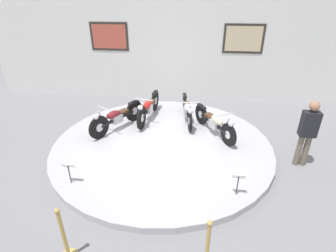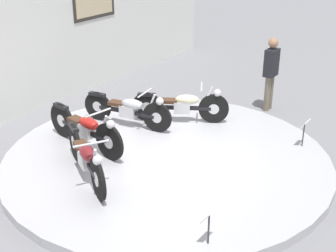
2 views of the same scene
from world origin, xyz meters
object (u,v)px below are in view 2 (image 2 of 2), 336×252
motorcycle_cream (182,105)px  info_placard_front_centre (304,128)px  motorcycle_maroon (86,157)px  motorcycle_silver (128,109)px  visitor_standing (271,70)px  info_placard_front_left (209,219)px  motorcycle_red (86,128)px

motorcycle_cream → info_placard_front_centre: (0.32, -2.40, -0.00)m
motorcycle_maroon → motorcycle_silver: bearing=20.9°
motorcycle_cream → visitor_standing: (1.98, -1.00, 0.39)m
motorcycle_maroon → visitor_standing: 4.86m
motorcycle_maroon → info_placard_front_left: (-0.32, -2.41, -0.02)m
motorcycle_maroon → info_placard_front_centre: bearing=-38.1°
motorcycle_red → visitor_standing: bearing=-24.0°
motorcycle_maroon → info_placard_front_left: size_ratio=3.40×
motorcycle_cream → info_placard_front_centre: size_ratio=3.36×
info_placard_front_centre → visitor_standing: bearing=40.0°
motorcycle_silver → visitor_standing: 3.30m
motorcycle_silver → info_placard_front_left: motorcycle_silver is taller
motorcycle_red → motorcycle_silver: (1.19, -0.00, -0.03)m
motorcycle_silver → motorcycle_maroon: bearing=-159.1°
motorcycle_silver → motorcycle_red: bearing=179.8°
motorcycle_maroon → motorcycle_cream: (2.75, -0.00, -0.02)m
motorcycle_red → info_placard_front_left: motorcycle_red is taller
motorcycle_red → motorcycle_cream: (1.97, -0.76, -0.02)m
motorcycle_maroon → info_placard_front_left: bearing=-97.5°
visitor_standing → info_placard_front_centre: bearing=-140.0°
motorcycle_cream → visitor_standing: visitor_standing is taller
motorcycle_maroon → motorcycle_cream: 2.75m
motorcycle_maroon → motorcycle_red: (0.78, 0.76, 0.01)m
motorcycle_cream → motorcycle_red: bearing=159.0°
motorcycle_red → visitor_standing: 4.35m
info_placard_front_centre → motorcycle_silver: bearing=109.2°
info_placard_front_left → visitor_standing: 5.26m
motorcycle_maroon → motorcycle_red: bearing=44.0°
motorcycle_cream → visitor_standing: size_ratio=1.05×
motorcycle_red → motorcycle_cream: size_ratio=1.17×
motorcycle_cream → visitor_standing: bearing=-26.9°
motorcycle_maroon → info_placard_front_centre: motorcycle_maroon is taller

